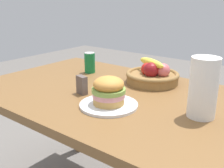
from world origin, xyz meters
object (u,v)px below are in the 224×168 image
(plate, at_px, (109,105))
(fruit_basket, at_px, (153,75))
(napkin_holder, at_px, (82,85))
(sandwich, at_px, (109,90))
(soda_can, at_px, (90,63))
(paper_towel_roll, at_px, (203,88))

(plate, height_order, fruit_basket, fruit_basket)
(napkin_holder, bearing_deg, fruit_basket, 77.49)
(sandwich, relative_size, napkin_holder, 1.62)
(soda_can, relative_size, fruit_basket, 0.43)
(soda_can, height_order, paper_towel_roll, paper_towel_roll)
(sandwich, bearing_deg, paper_towel_roll, 22.16)
(sandwich, distance_m, fruit_basket, 0.41)
(soda_can, distance_m, napkin_holder, 0.39)
(plate, distance_m, soda_can, 0.56)
(plate, relative_size, soda_can, 2.02)
(plate, distance_m, paper_towel_roll, 0.40)
(fruit_basket, xyz_separation_m, paper_towel_roll, (0.37, -0.26, 0.07))
(sandwich, distance_m, napkin_holder, 0.21)
(soda_can, bearing_deg, napkin_holder, -53.26)
(sandwich, distance_m, soda_can, 0.56)
(sandwich, height_order, napkin_holder, sandwich)
(napkin_holder, bearing_deg, paper_towel_roll, 24.77)
(sandwich, xyz_separation_m, napkin_holder, (-0.20, 0.04, -0.03))
(soda_can, bearing_deg, sandwich, -39.24)
(soda_can, bearing_deg, plate, -39.24)
(sandwich, relative_size, soda_can, 1.16)
(plate, bearing_deg, paper_towel_roll, 22.16)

